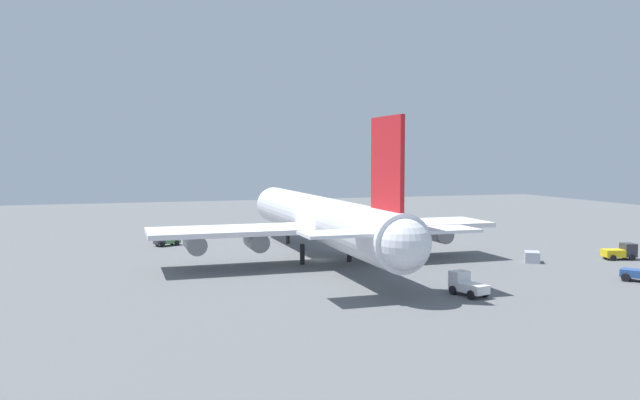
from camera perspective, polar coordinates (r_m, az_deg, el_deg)
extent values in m
plane|color=slate|center=(97.06, 0.00, -5.40)|extent=(260.33, 260.33, 0.00)
cylinder|color=silver|center=(96.23, 0.00, -1.68)|extent=(58.97, 6.68, 6.68)
sphere|color=silver|center=(124.50, -4.18, -0.39)|extent=(6.54, 6.54, 6.54)
sphere|color=silver|center=(68.97, 7.58, -4.00)|extent=(5.68, 5.68, 5.68)
cube|color=red|center=(72.58, 6.04, 3.29)|extent=(8.26, 0.50, 10.68)
cube|color=silver|center=(74.35, 10.11, -2.66)|extent=(5.31, 10.02, 0.36)
cube|color=silver|center=(70.02, 2.40, -3.02)|extent=(5.31, 10.02, 0.36)
cube|color=silver|center=(98.78, 8.19, -2.16)|extent=(10.03, 23.65, 0.70)
cube|color=silver|center=(90.15, -7.82, -2.75)|extent=(10.03, 23.65, 0.70)
cylinder|color=gray|center=(98.39, 6.07, -3.19)|extent=(5.34, 2.80, 2.80)
cylinder|color=gray|center=(102.24, 10.56, -2.97)|extent=(5.34, 2.80, 2.80)
cylinder|color=gray|center=(92.03, -5.74, -3.69)|extent=(5.34, 2.80, 2.80)
cylinder|color=gray|center=(90.61, -11.17, -3.87)|extent=(5.34, 2.80, 2.80)
cylinder|color=black|center=(114.76, -2.90, -3.18)|extent=(0.70, 0.70, 2.99)
cylinder|color=black|center=(95.27, 2.66, -4.67)|extent=(0.70, 0.70, 2.99)
cylinder|color=black|center=(92.97, -1.60, -4.89)|extent=(0.70, 0.70, 2.99)
cube|color=#333338|center=(108.11, 25.96, -4.06)|extent=(2.55, 2.29, 2.04)
cube|color=yellow|center=(107.02, 24.84, -4.35)|extent=(2.84, 3.42, 1.11)
cylinder|color=black|center=(107.24, 26.25, -4.68)|extent=(0.49, 0.93, 0.88)
cylinder|color=black|center=(109.26, 25.64, -4.50)|extent=(0.49, 0.93, 0.88)
cylinder|color=black|center=(105.81, 24.85, -4.75)|extent=(0.49, 0.93, 0.88)
cylinder|color=black|center=(107.85, 24.26, -4.57)|extent=(0.49, 0.93, 0.88)
cube|color=silver|center=(75.47, 12.41, -7.03)|extent=(2.00, 2.32, 2.10)
cube|color=white|center=(73.93, 13.65, -7.73)|extent=(3.45, 2.65, 0.98)
cylinder|color=black|center=(76.36, 13.05, -7.72)|extent=(1.03, 0.49, 1.00)
cylinder|color=black|center=(74.88, 11.83, -7.93)|extent=(1.03, 0.49, 1.00)
cylinder|color=black|center=(74.34, 14.61, -8.07)|extent=(1.03, 0.49, 1.00)
cylinder|color=black|center=(72.82, 13.39, -8.30)|extent=(1.03, 0.49, 1.00)
cube|color=#2D5193|center=(90.18, 26.25, -5.91)|extent=(3.30, 3.16, 0.96)
cylinder|color=black|center=(89.29, 25.76, -6.30)|extent=(1.00, 0.83, 1.04)
cylinder|color=black|center=(91.42, 26.01, -6.07)|extent=(1.00, 0.83, 1.04)
cube|color=#333338|center=(114.48, -14.25, -3.42)|extent=(2.33, 2.08, 1.74)
cube|color=#4C8C4C|center=(115.46, -13.25, -3.46)|extent=(2.86, 3.44, 1.25)
cylinder|color=black|center=(115.58, -14.42, -3.79)|extent=(0.58, 0.91, 0.87)
cylinder|color=black|center=(113.70, -13.97, -3.91)|extent=(0.58, 0.91, 0.87)
cylinder|color=black|center=(116.75, -13.19, -3.69)|extent=(0.58, 0.91, 0.87)
cylinder|color=black|center=(114.89, -12.73, -3.80)|extent=(0.58, 0.91, 0.87)
cube|color=#B7BCC6|center=(99.92, 18.51, -4.87)|extent=(3.55, 3.28, 1.60)
cone|color=orange|center=(124.58, -4.78, -3.12)|extent=(0.59, 0.59, 0.84)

